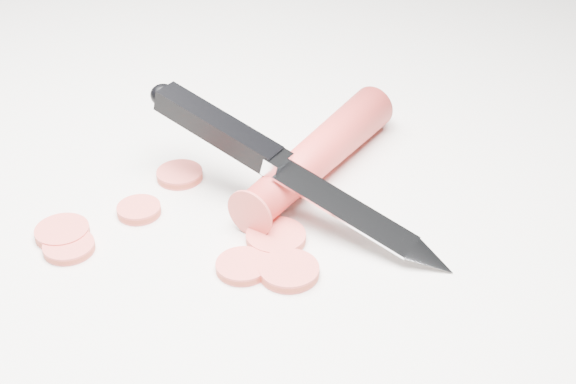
{
  "coord_description": "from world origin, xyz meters",
  "views": [
    {
      "loc": [
        0.08,
        -0.46,
        0.32
      ],
      "look_at": [
        0.07,
        -0.02,
        0.02
      ],
      "focal_mm": 50.0,
      "sensor_mm": 36.0,
      "label": 1
    }
  ],
  "objects": [
    {
      "name": "carrot_slice_1",
      "position": [
        -0.04,
        -0.03,
        0.0
      ],
      "size": [
        0.03,
        0.03,
        0.01
      ],
      "primitive_type": "cylinder",
      "color": "#D6453D",
      "rests_on": "ground"
    },
    {
      "name": "carrot_slice_4",
      "position": [
        0.06,
        -0.07,
        0.0
      ],
      "size": [
        0.03,
        0.03,
        0.01
      ],
      "primitive_type": "cylinder",
      "color": "#D6453D",
      "rests_on": "ground"
    },
    {
      "name": "ground",
      "position": [
        0.0,
        0.0,
        0.0
      ],
      "size": [
        2.4,
        2.4,
        0.0
      ],
      "primitive_type": "plane",
      "color": "silver",
      "rests_on": "ground"
    },
    {
      "name": "carrot_slice_2",
      "position": [
        0.06,
        -0.05,
        0.0
      ],
      "size": [
        0.04,
        0.04,
        0.01
      ],
      "primitive_type": "cylinder",
      "color": "#D6453D",
      "rests_on": "ground"
    },
    {
      "name": "carrot_slice_7",
      "position": [
        -0.01,
        0.02,
        0.0
      ],
      "size": [
        0.03,
        0.03,
        0.01
      ],
      "primitive_type": "cylinder",
      "color": "#D6453D",
      "rests_on": "ground"
    },
    {
      "name": "carrot_slice_0",
      "position": [
        -0.08,
        -0.05,
        0.0
      ],
      "size": [
        0.03,
        0.03,
        0.01
      ],
      "primitive_type": "cylinder",
      "color": "#D6453D",
      "rests_on": "ground"
    },
    {
      "name": "carrot_slice_5",
      "position": [
        -0.07,
        -0.07,
        0.0
      ],
      "size": [
        0.03,
        0.03,
        0.01
      ],
      "primitive_type": "cylinder",
      "color": "#D6453D",
      "rests_on": "ground"
    },
    {
      "name": "carrot_slice_6",
      "position": [
        0.04,
        -0.08,
        0.0
      ],
      "size": [
        0.03,
        0.03,
        0.01
      ],
      "primitive_type": "cylinder",
      "color": "#D6453D",
      "rests_on": "ground"
    },
    {
      "name": "carrot_slice_3",
      "position": [
        0.07,
        -0.09,
        0.0
      ],
      "size": [
        0.04,
        0.04,
        0.01
      ],
      "primitive_type": "cylinder",
      "color": "#D6453D",
      "rests_on": "ground"
    },
    {
      "name": "carrot",
      "position": [
        0.09,
        0.03,
        0.02
      ],
      "size": [
        0.11,
        0.16,
        0.03
      ],
      "primitive_type": "cylinder",
      "rotation": [
        1.57,
        0.0,
        -0.53
      ],
      "color": "red",
      "rests_on": "ground"
    },
    {
      "name": "kitchen_knife",
      "position": [
        0.07,
        -0.02,
        0.03
      ],
      "size": [
        0.22,
        0.14,
        0.07
      ],
      "primitive_type": null,
      "color": "silver",
      "rests_on": "ground"
    }
  ]
}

